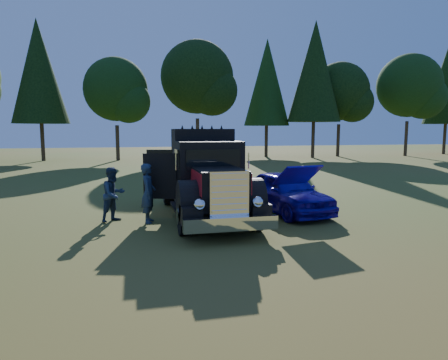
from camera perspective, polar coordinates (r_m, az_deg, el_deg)
ground at (r=11.67m, az=1.06°, el=-7.55°), size 120.00×120.00×0.00m
treeline at (r=38.84m, az=-12.02°, el=14.10°), size 72.10×24.04×14.26m
diamond_t_truck at (r=13.44m, az=-2.48°, el=-0.04°), size 3.35×7.16×3.00m
hotrod_coupe at (r=14.49m, az=8.79°, el=-1.71°), size 2.48×4.60×1.89m
spectator_near at (r=13.01m, az=-10.74°, el=-1.85°), size 0.55×0.75×1.90m
spectator_far at (r=13.43m, az=-15.51°, el=-1.99°), size 1.09×1.08×1.78m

